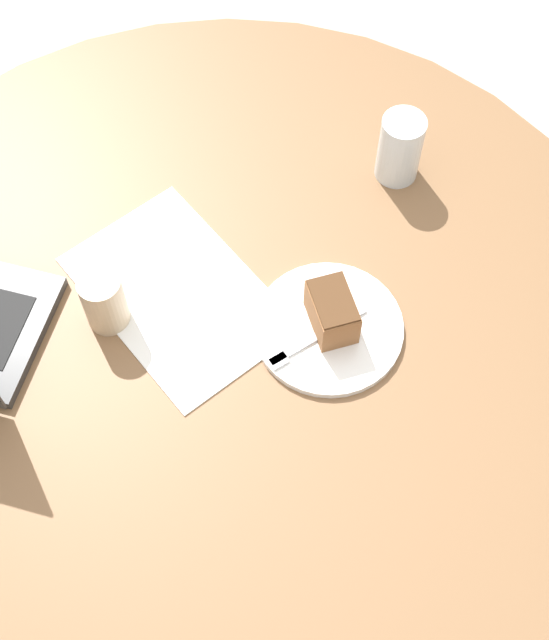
{
  "coord_description": "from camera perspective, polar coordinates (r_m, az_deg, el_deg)",
  "views": [
    {
      "loc": [
        -0.31,
        0.55,
        1.94
      ],
      "look_at": [
        -0.07,
        -0.03,
        0.79
      ],
      "focal_mm": 50.0,
      "sensor_mm": 36.0,
      "label": 1
    }
  ],
  "objects": [
    {
      "name": "cake_slice",
      "position": [
        1.31,
        3.7,
        0.55
      ],
      "size": [
        0.1,
        0.11,
        0.07
      ],
      "rotation": [
        0.0,
        0.0,
        2.24
      ],
      "color": "brown",
      "rests_on": "plate"
    },
    {
      "name": "water_glass",
      "position": [
        1.48,
        8.03,
        10.85
      ],
      "size": [
        0.07,
        0.07,
        0.12
      ],
      "color": "silver",
      "rests_on": "dining_table"
    },
    {
      "name": "ground_plane",
      "position": [
        2.04,
        -2.33,
        -10.97
      ],
      "size": [
        12.0,
        12.0,
        0.0
      ],
      "primitive_type": "plane",
      "color": "#B7AD9E"
    },
    {
      "name": "plate",
      "position": [
        1.34,
        3.46,
        -0.51
      ],
      "size": [
        0.23,
        0.23,
        0.01
      ],
      "color": "white",
      "rests_on": "dining_table"
    },
    {
      "name": "paper_document",
      "position": [
        1.38,
        -6.22,
        1.71
      ],
      "size": [
        0.41,
        0.37,
        0.0
      ],
      "rotation": [
        0.0,
        0.0,
        -0.51
      ],
      "color": "white",
      "rests_on": "dining_table"
    },
    {
      "name": "dining_table",
      "position": [
        1.45,
        -3.21,
        -3.22
      ],
      "size": [
        1.35,
        1.35,
        0.75
      ],
      "color": "brown",
      "rests_on": "ground_plane"
    },
    {
      "name": "coffee_glass",
      "position": [
        1.33,
        -10.86,
        1.22
      ],
      "size": [
        0.06,
        0.06,
        0.1
      ],
      "color": "#C6AD89",
      "rests_on": "dining_table"
    },
    {
      "name": "fork",
      "position": [
        1.32,
        2.14,
        -1.4
      ],
      "size": [
        0.12,
        0.15,
        0.0
      ],
      "rotation": [
        0.0,
        0.0,
        7.24
      ],
      "color": "silver",
      "rests_on": "plate"
    }
  ]
}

